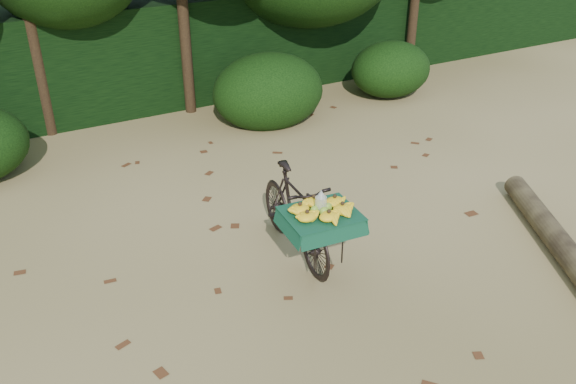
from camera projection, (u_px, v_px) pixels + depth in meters
ground at (330, 283)px, 6.28m from camera, size 80.00×80.00×0.00m
vendor_bicycle at (296, 214)px, 6.51m from camera, size 0.76×1.76×1.00m
hedge_backdrop at (140, 50)px, 10.70m from camera, size 26.00×1.80×1.80m
bush_clumps at (212, 105)px, 9.59m from camera, size 8.80×1.70×0.90m
leaf_litter at (298, 252)px, 6.78m from camera, size 7.00×7.30×0.01m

